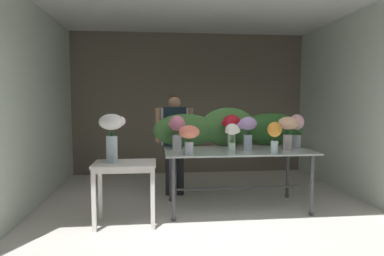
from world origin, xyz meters
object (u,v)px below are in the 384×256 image
Objects in this scene: vase_sunset_peonies at (275,134)px; vase_ivory_snapdragons at (232,134)px; vase_white_roses_tall at (112,131)px; vase_rosy_dahlias at (177,129)px; florist at (175,134)px; vase_peach_anemones at (287,128)px; vase_crimson_stock at (231,126)px; side_table_white at (125,172)px; vase_lilac_tulips at (248,129)px; vase_coral_lilies at (189,135)px; vase_blush_hydrangea at (296,128)px; display_table_glass at (237,157)px.

vase_ivory_snapdragons is at bearing 171.53° from vase_sunset_peonies.
vase_rosy_dahlias is at bearing 35.14° from vase_white_roses_tall.
vase_peach_anemones is (1.53, -0.90, 0.16)m from florist.
vase_rosy_dahlias is 0.99× the size of vase_crimson_stock.
side_table_white is 1.59× the size of vase_crimson_stock.
florist reaches higher than vase_lilac_tulips.
vase_sunset_peonies is at bearing -51.66° from vase_crimson_stock.
vase_crimson_stock is (0.67, 0.52, 0.07)m from vase_coral_lilies.
vase_sunset_peonies is 0.85× the size of vase_blush_hydrangea.
vase_sunset_peonies reaches higher than side_table_white.
vase_white_roses_tall is at bearing -168.14° from vase_blush_hydrangea.
vase_white_roses_tall is (-1.63, -0.61, 0.00)m from vase_crimson_stock.
vase_lilac_tulips reaches higher than display_table_glass.
display_table_glass is at bearing 146.31° from vase_lilac_tulips.
vase_coral_lilies is at bearing -142.34° from vase_crimson_stock.
vase_ivory_snapdragons is at bearing -167.33° from vase_peach_anemones.
vase_lilac_tulips reaches higher than vase_coral_lilies.
vase_crimson_stock is at bearing 37.66° from vase_coral_lilies.
vase_white_roses_tall is at bearing -179.58° from side_table_white.
vase_ivory_snapdragons is 0.37m from vase_lilac_tulips.
vase_ivory_snapdragons is at bearing 3.47° from vase_coral_lilies.
vase_crimson_stock is 0.29m from vase_lilac_tulips.
side_table_white is 2.54m from vase_blush_hydrangea.
vase_blush_hydrangea is at bearing 11.99° from vase_lilac_tulips.
vase_sunset_peonies is (-0.28, -0.27, -0.05)m from vase_peach_anemones.
florist is 3.31× the size of vase_crimson_stock.
vase_coral_lilies is 0.57m from vase_ivory_snapdragons.
florist is 3.29× the size of vase_blush_hydrangea.
vase_blush_hydrangea reaches higher than vase_crimson_stock.
vase_crimson_stock reaches higher than side_table_white.
vase_rosy_dahlias is at bearing 178.53° from vase_blush_hydrangea.
vase_blush_hydrangea is (1.76, -0.67, 0.14)m from florist.
vase_lilac_tulips is (1.66, 0.38, 0.48)m from side_table_white.
display_table_glass is 1.60m from side_table_white.
display_table_glass is 0.44m from vase_lilac_tulips.
display_table_glass reaches higher than side_table_white.
vase_coral_lilies is 0.97m from vase_white_roses_tall.
vase_lilac_tulips is (0.97, -0.84, 0.14)m from florist.
vase_crimson_stock is 0.50m from vase_ivory_snapdragons.
vase_ivory_snapdragons is at bearing -57.16° from florist.
florist is 2.70× the size of vase_white_roses_tall.
display_table_glass is at bearing 167.82° from vase_peach_anemones.
vase_peach_anemones is at bearing -6.43° from vase_lilac_tulips.
vase_white_roses_tall reaches higher than side_table_white.
vase_peach_anemones reaches higher than vase_ivory_snapdragons.
display_table_glass is 0.89m from vase_coral_lilies.
vase_blush_hydrangea is 0.82× the size of vase_white_roses_tall.
vase_blush_hydrangea is at bearing 5.16° from display_table_glass.
vase_lilac_tulips is (-0.55, 0.06, -0.01)m from vase_peach_anemones.
vase_sunset_peonies is 0.86× the size of vase_rosy_dahlias.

